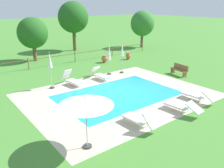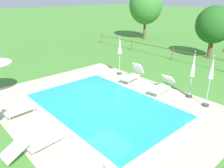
{
  "view_description": "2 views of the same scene",
  "coord_description": "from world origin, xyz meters",
  "px_view_note": "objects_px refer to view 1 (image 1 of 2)",
  "views": [
    {
      "loc": [
        -8.68,
        -10.67,
        5.48
      ],
      "look_at": [
        -0.07,
        0.5,
        0.6
      ],
      "focal_mm": 37.8,
      "sensor_mm": 36.0,
      "label": 1
    },
    {
      "loc": [
        7.52,
        -6.19,
        5.07
      ],
      "look_at": [
        -0.57,
        1.05,
        0.65
      ],
      "focal_mm": 35.81,
      "sensor_mm": 36.0,
      "label": 2
    }
  ],
  "objects_px": {
    "sun_lounger_north_near_steps": "(100,74)",
    "patio_umbrella_closed_row_centre": "(109,54)",
    "terracotta_urn_by_tree": "(128,56)",
    "tree_east_mid": "(142,24)",
    "patio_umbrella_open_foreground": "(86,101)",
    "patio_umbrella_closed_row_mid_west": "(50,63)",
    "sun_lounger_south_near_corner": "(198,95)",
    "tree_centre": "(73,17)",
    "tree_far_west": "(33,33)",
    "sun_lounger_north_far": "(72,79)",
    "patio_umbrella_closed_row_west": "(122,52)",
    "sun_lounger_north_mid": "(181,106)",
    "terracotta_urn_near_fence": "(105,59)",
    "sun_lounger_north_end": "(140,119)",
    "wooden_bench_lawn_side": "(180,69)"
  },
  "relations": [
    {
      "from": "sun_lounger_south_near_corner",
      "to": "tree_centre",
      "type": "distance_m",
      "value": 18.52
    },
    {
      "from": "patio_umbrella_closed_row_mid_west",
      "to": "terracotta_urn_by_tree",
      "type": "height_order",
      "value": "patio_umbrella_closed_row_mid_west"
    },
    {
      "from": "sun_lounger_north_far",
      "to": "patio_umbrella_open_foreground",
      "type": "height_order",
      "value": "patio_umbrella_open_foreground"
    },
    {
      "from": "sun_lounger_north_mid",
      "to": "terracotta_urn_by_tree",
      "type": "xyz_separation_m",
      "value": [
        5.86,
        10.89,
        0.02
      ]
    },
    {
      "from": "patio_umbrella_closed_row_mid_west",
      "to": "terracotta_urn_by_tree",
      "type": "distance_m",
      "value": 10.36
    },
    {
      "from": "patio_umbrella_open_foreground",
      "to": "patio_umbrella_closed_row_mid_west",
      "type": "relative_size",
      "value": 0.88
    },
    {
      "from": "sun_lounger_north_far",
      "to": "terracotta_urn_by_tree",
      "type": "distance_m",
      "value": 9.02
    },
    {
      "from": "patio_umbrella_open_foreground",
      "to": "sun_lounger_north_far",
      "type": "bearing_deg",
      "value": 65.78
    },
    {
      "from": "patio_umbrella_open_foreground",
      "to": "tree_centre",
      "type": "distance_m",
      "value": 20.61
    },
    {
      "from": "patio_umbrella_open_foreground",
      "to": "patio_umbrella_closed_row_west",
      "type": "xyz_separation_m",
      "value": [
        7.88,
        7.28,
        -0.29
      ]
    },
    {
      "from": "sun_lounger_north_end",
      "to": "wooden_bench_lawn_side",
      "type": "distance_m",
      "value": 9.21
    },
    {
      "from": "tree_centre",
      "to": "terracotta_urn_by_tree",
      "type": "bearing_deg",
      "value": -75.61
    },
    {
      "from": "sun_lounger_south_near_corner",
      "to": "patio_umbrella_closed_row_centre",
      "type": "relative_size",
      "value": 0.83
    },
    {
      "from": "sun_lounger_north_near_steps",
      "to": "terracotta_urn_near_fence",
      "type": "height_order",
      "value": "sun_lounger_north_near_steps"
    },
    {
      "from": "sun_lounger_north_far",
      "to": "sun_lounger_north_near_steps",
      "type": "bearing_deg",
      "value": -2.12
    },
    {
      "from": "patio_umbrella_closed_row_west",
      "to": "sun_lounger_north_end",
      "type": "bearing_deg",
      "value": -124.57
    },
    {
      "from": "tree_centre",
      "to": "tree_far_west",
      "type": "bearing_deg",
      "value": -157.86
    },
    {
      "from": "patio_umbrella_closed_row_mid_west",
      "to": "sun_lounger_north_far",
      "type": "bearing_deg",
      "value": -9.26
    },
    {
      "from": "sun_lounger_north_end",
      "to": "patio_umbrella_closed_row_west",
      "type": "height_order",
      "value": "patio_umbrella_closed_row_west"
    },
    {
      "from": "sun_lounger_south_near_corner",
      "to": "terracotta_urn_near_fence",
      "type": "distance_m",
      "value": 11.02
    },
    {
      "from": "sun_lounger_north_mid",
      "to": "wooden_bench_lawn_side",
      "type": "xyz_separation_m",
      "value": [
        5.45,
        4.28,
        0.11
      ]
    },
    {
      "from": "patio_umbrella_open_foreground",
      "to": "patio_umbrella_closed_row_west",
      "type": "relative_size",
      "value": 0.88
    },
    {
      "from": "sun_lounger_north_near_steps",
      "to": "tree_far_west",
      "type": "bearing_deg",
      "value": 100.86
    },
    {
      "from": "sun_lounger_south_near_corner",
      "to": "patio_umbrella_closed_row_centre",
      "type": "height_order",
      "value": "patio_umbrella_closed_row_centre"
    },
    {
      "from": "patio_umbrella_open_foreground",
      "to": "wooden_bench_lawn_side",
      "type": "relative_size",
      "value": 1.43
    },
    {
      "from": "tree_far_west",
      "to": "tree_centre",
      "type": "distance_m",
      "value": 6.31
    },
    {
      "from": "sun_lounger_north_mid",
      "to": "sun_lounger_north_end",
      "type": "xyz_separation_m",
      "value": [
        -2.82,
        0.22,
        0.03
      ]
    },
    {
      "from": "sun_lounger_south_near_corner",
      "to": "sun_lounger_north_far",
      "type": "bearing_deg",
      "value": 122.45
    },
    {
      "from": "sun_lounger_north_end",
      "to": "patio_umbrella_closed_row_centre",
      "type": "xyz_separation_m",
      "value": [
        3.99,
        7.64,
        1.24
      ]
    },
    {
      "from": "terracotta_urn_by_tree",
      "to": "wooden_bench_lawn_side",
      "type": "bearing_deg",
      "value": -93.49
    },
    {
      "from": "tree_east_mid",
      "to": "tree_centre",
      "type": "bearing_deg",
      "value": 157.27
    },
    {
      "from": "patio_umbrella_closed_row_centre",
      "to": "tree_centre",
      "type": "bearing_deg",
      "value": 75.43
    },
    {
      "from": "sun_lounger_north_near_steps",
      "to": "patio_umbrella_closed_row_centre",
      "type": "distance_m",
      "value": 1.9
    },
    {
      "from": "sun_lounger_north_far",
      "to": "tree_far_west",
      "type": "bearing_deg",
      "value": 85.97
    },
    {
      "from": "patio_umbrella_open_foreground",
      "to": "patio_umbrella_closed_row_mid_west",
      "type": "height_order",
      "value": "patio_umbrella_closed_row_mid_west"
    },
    {
      "from": "sun_lounger_north_near_steps",
      "to": "terracotta_urn_by_tree",
      "type": "xyz_separation_m",
      "value": [
        6.0,
        3.61,
        -0.01
      ]
    },
    {
      "from": "patio_umbrella_closed_row_mid_west",
      "to": "terracotta_urn_by_tree",
      "type": "xyz_separation_m",
      "value": [
        9.72,
        3.29,
        -1.37
      ]
    },
    {
      "from": "sun_lounger_north_mid",
      "to": "sun_lounger_south_near_corner",
      "type": "height_order",
      "value": "sun_lounger_south_near_corner"
    },
    {
      "from": "sun_lounger_north_mid",
      "to": "tree_east_mid",
      "type": "bearing_deg",
      "value": 51.82
    },
    {
      "from": "tree_centre",
      "to": "sun_lounger_north_far",
      "type": "bearing_deg",
      "value": -119.9
    },
    {
      "from": "tree_far_west",
      "to": "sun_lounger_north_near_steps",
      "type": "bearing_deg",
      "value": -79.14
    },
    {
      "from": "sun_lounger_south_near_corner",
      "to": "patio_umbrella_closed_row_west",
      "type": "bearing_deg",
      "value": 88.18
    },
    {
      "from": "sun_lounger_north_mid",
      "to": "terracotta_urn_near_fence",
      "type": "height_order",
      "value": "same"
    },
    {
      "from": "tree_east_mid",
      "to": "wooden_bench_lawn_side",
      "type": "bearing_deg",
      "value": -120.68
    },
    {
      "from": "terracotta_urn_near_fence",
      "to": "tree_far_west",
      "type": "bearing_deg",
      "value": 136.4
    },
    {
      "from": "patio_umbrella_open_foreground",
      "to": "patio_umbrella_closed_row_mid_west",
      "type": "xyz_separation_m",
      "value": [
        1.77,
        7.32,
        -0.25
      ]
    },
    {
      "from": "sun_lounger_north_far",
      "to": "patio_umbrella_closed_row_centre",
      "type": "distance_m",
      "value": 3.85
    },
    {
      "from": "terracotta_urn_by_tree",
      "to": "tree_east_mid",
      "type": "bearing_deg",
      "value": 34.99
    },
    {
      "from": "sun_lounger_north_near_steps",
      "to": "wooden_bench_lawn_side",
      "type": "xyz_separation_m",
      "value": [
        5.59,
        -3.0,
        0.09
      ]
    },
    {
      "from": "patio_umbrella_closed_row_centre",
      "to": "sun_lounger_north_end",
      "type": "bearing_deg",
      "value": -117.55
    }
  ]
}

